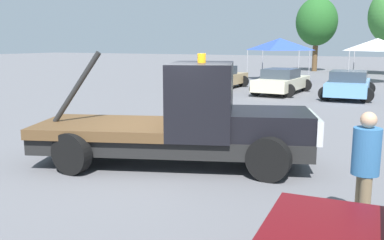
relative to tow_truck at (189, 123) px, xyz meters
The scene contains 10 objects.
ground_plane 1.03m from the tow_truck, 160.28° to the right, with size 160.00×160.00×0.00m, color slate.
tow_truck is the anchor object (origin of this frame).
person_near_truck 4.22m from the tow_truck, 26.82° to the right, with size 0.39×0.39×1.75m.
parked_car_tan 16.12m from the tow_truck, 110.18° to the left, with size 2.48×4.56×1.34m.
parked_car_cream 14.37m from the tow_truck, 96.58° to the left, with size 2.54×4.79×1.34m.
parked_car_skyblue 14.04m from the tow_truck, 82.81° to the left, with size 2.58×4.62×1.34m.
canopy_tent_blue 22.47m from the tow_truck, 100.00° to the left, with size 3.62×3.62×2.99m.
canopy_tent_white 23.31m from the tow_truck, 84.04° to the left, with size 3.18×3.18×2.97m.
tree_center 33.82m from the tow_truck, 95.98° to the left, with size 3.81×3.81×6.81m.
traffic_cone 5.18m from the tow_truck, 100.83° to the left, with size 0.40×0.40×0.55m.
Camera 1 is at (4.50, -8.10, 2.69)m, focal length 40.00 mm.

